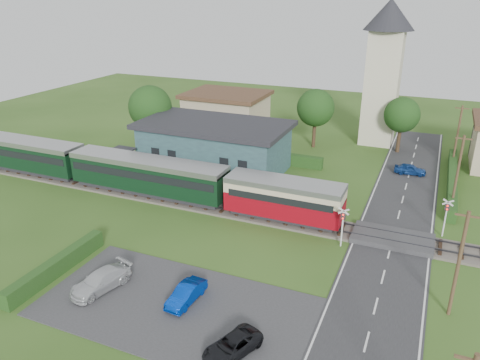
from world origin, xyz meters
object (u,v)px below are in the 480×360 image
at_px(car_park_blue, 186,294).
at_px(car_park_silver, 101,281).
at_px(equipment_hut, 122,161).
at_px(car_on_road, 410,169).
at_px(crossing_signal_near, 343,221).
at_px(station_building, 214,146).
at_px(train, 120,170).
at_px(church_tower, 385,62).
at_px(crossing_signal_far, 446,212).
at_px(pedestrian_far, 135,168).
at_px(pedestrian_near, 249,188).
at_px(car_park_dark, 232,346).
at_px(house_west, 226,112).

height_order(car_park_blue, car_park_silver, car_park_silver).
distance_m(equipment_hut, car_on_road, 30.71).
relative_size(equipment_hut, crossing_signal_near, 0.78).
distance_m(station_building, crossing_signal_near, 19.98).
relative_size(train, church_tower, 2.45).
xyz_separation_m(crossing_signal_far, pedestrian_far, (-29.64, 0.20, -0.74)).
xyz_separation_m(equipment_hut, car_park_blue, (16.88, -16.47, -1.11)).
bearing_deg(pedestrian_near, equipment_hut, -18.09).
relative_size(church_tower, car_park_silver, 4.08).
height_order(car_on_road, car_park_dark, car_on_road).
bearing_deg(car_park_silver, house_west, 117.10).
bearing_deg(car_park_blue, car_park_silver, -166.29).
relative_size(station_building, car_on_road, 4.87).
bearing_deg(car_park_dark, station_building, 139.08).
distance_m(church_tower, pedestrian_far, 32.69).
distance_m(equipment_hut, car_park_blue, 23.61).
height_order(car_park_blue, pedestrian_far, pedestrian_far).
relative_size(house_west, car_park_dark, 3.00).
bearing_deg(car_park_silver, pedestrian_near, 92.81).
height_order(church_tower, car_on_road, church_tower).
relative_size(train, house_west, 4.00).
xyz_separation_m(crossing_signal_near, car_park_blue, (-7.52, -10.87, -1.50)).
bearing_deg(car_park_blue, pedestrian_near, 101.55).
bearing_deg(crossing_signal_near, car_on_road, 78.69).
height_order(train, crossing_signal_near, train).
xyz_separation_m(train, car_park_dark, (19.26, -16.32, -1.60)).
distance_m(train, car_park_silver, 16.91).
bearing_deg(church_tower, car_park_silver, -106.52).
relative_size(crossing_signal_near, car_park_silver, 0.76).
bearing_deg(car_park_dark, crossing_signal_far, 82.61).
bearing_deg(car_on_road, pedestrian_near, 130.78).
relative_size(equipment_hut, car_on_road, 0.78).
bearing_deg(house_west, crossing_signal_near, -49.89).
xyz_separation_m(house_west, car_park_blue, (13.88, -36.27, -2.15)).
height_order(church_tower, car_park_silver, church_tower).
height_order(church_tower, car_park_dark, church_tower).
distance_m(church_tower, car_park_dark, 43.43).
relative_size(house_west, pedestrian_near, 6.16).
bearing_deg(car_park_dark, car_on_road, 99.50).
bearing_deg(house_west, crossing_signal_far, -35.77).
height_order(equipment_hut, crossing_signal_far, crossing_signal_far).
distance_m(train, crossing_signal_near, 22.37).
distance_m(car_park_silver, pedestrian_far, 19.20).
bearing_deg(crossing_signal_near, church_tower, 92.82).
height_order(church_tower, pedestrian_far, church_tower).
xyz_separation_m(church_tower, pedestrian_near, (-8.32, -23.40, -8.90)).
bearing_deg(station_building, car_park_blue, -68.26).
bearing_deg(train, crossing_signal_far, 4.65).
bearing_deg(crossing_signal_near, car_park_dark, -102.09).
bearing_deg(car_park_silver, church_tower, 88.41).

